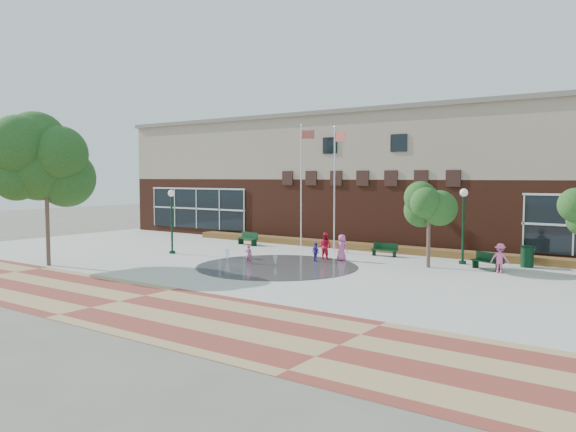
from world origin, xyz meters
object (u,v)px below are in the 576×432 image
Objects in this scene: flagpole_right at (335,182)px; flagpole_left at (302,179)px; trash_can at (527,256)px; bench_left at (248,241)px; child_splash at (249,254)px; tree_big_left at (46,160)px.

flagpole_left is at bearing 172.30° from flagpole_right.
trash_can is at bearing 19.24° from flagpole_right.
flagpole_right is 7.97m from bench_left.
child_splash is (-1.46, -6.56, -3.83)m from flagpole_right.
flagpole_left is 14.87m from trash_can.
trash_can is (10.96, 0.94, -3.79)m from flagpole_right.
bench_left is at bearing -55.94° from child_splash.
flagpole_right is 4.21× the size of bench_left.
bench_left is 1.66× the size of trash_can.
child_splash is (5.39, -6.48, 0.24)m from bench_left.
child_splash is at bearing -101.07° from flagpole_left.
tree_big_left is at bearing -138.54° from flagpole_left.
child_splash is (-12.42, -7.50, -0.04)m from trash_can.
flagpole_left is at bearing 178.31° from trash_can.
flagpole_right is at bearing 14.58° from bench_left.
flagpole_left is 1.05× the size of flagpole_right.
bench_left is at bearing -176.72° from trash_can.
bench_left is at bearing -164.94° from flagpole_right.
trash_can is 14.51m from child_splash.
flagpole_right is at bearing -46.56° from flagpole_left.
trash_can is (17.81, 1.02, 0.28)m from bench_left.
flagpole_right is 1.00× the size of tree_big_left.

